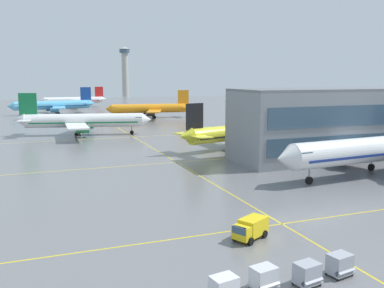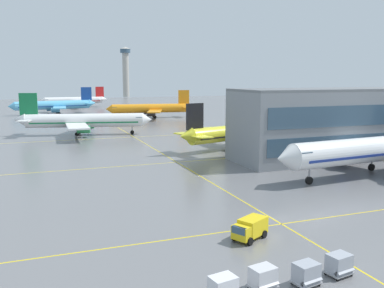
{
  "view_description": "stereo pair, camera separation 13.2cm",
  "coord_description": "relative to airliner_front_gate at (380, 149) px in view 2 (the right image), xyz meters",
  "views": [
    {
      "loc": [
        -25.51,
        -40.99,
        16.37
      ],
      "look_at": [
        -2.02,
        21.35,
        5.76
      ],
      "focal_mm": 39.46,
      "sensor_mm": 36.0,
      "label": 1
    },
    {
      "loc": [
        -25.39,
        -41.04,
        16.37
      ],
      "look_at": [
        -2.02,
        21.35,
        5.76
      ],
      "focal_mm": 39.46,
      "sensor_mm": 36.0,
      "label": 2
    }
  ],
  "objects": [
    {
      "name": "airliner_distant_taxiway",
      "position": [
        -32.94,
        183.73,
        -0.64
      ],
      "size": [
        35.46,
        30.67,
        11.05
      ],
      "color": "white",
      "rests_on": "ground"
    },
    {
      "name": "baggage_cart_row_leftmost",
      "position": [
        -41.55,
        -27.75,
        -3.41
      ],
      "size": [
        2.85,
        2.0,
        1.86
      ],
      "color": "#99999E",
      "rests_on": "ground"
    },
    {
      "name": "airliner_third_row",
      "position": [
        -41.06,
        68.41,
        -0.32
      ],
      "size": [
        38.2,
        32.49,
        11.98
      ],
      "color": "white",
      "rests_on": "ground"
    },
    {
      "name": "baggage_cart_row_second",
      "position": [
        -37.99,
        -27.38,
        -3.41
      ],
      "size": [
        2.85,
        2.0,
        1.86
      ],
      "color": "#99999E",
      "rests_on": "ground"
    },
    {
      "name": "airliner_far_left_stand",
      "position": [
        -9.67,
        111.29,
        -0.63
      ],
      "size": [
        35.6,
        30.45,
        11.07
      ],
      "color": "orange",
      "rests_on": "ground"
    },
    {
      "name": "ground_plane",
      "position": [
        -28.5,
        -13.07,
        -4.41
      ],
      "size": [
        600.0,
        600.0,
        0.0
      ],
      "primitive_type": "plane",
      "color": "slate"
    },
    {
      "name": "control_tower",
      "position": [
        18.28,
        294.0,
        19.05
      ],
      "size": [
        8.82,
        8.82,
        40.71
      ],
      "color": "#ADA89E",
      "rests_on": "ground"
    },
    {
      "name": "airliner_second_row",
      "position": [
        -9.43,
        32.62,
        -0.68
      ],
      "size": [
        34.44,
        29.4,
        10.92
      ],
      "color": "yellow",
      "rests_on": "ground"
    },
    {
      "name": "baggage_cart_row_middle",
      "position": [
        -34.42,
        -27.99,
        -3.41
      ],
      "size": [
        2.85,
        2.0,
        1.86
      ],
      "color": "#99999E",
      "rests_on": "ground"
    },
    {
      "name": "baggage_cart_row_fourth",
      "position": [
        -30.86,
        -27.53,
        -3.41
      ],
      "size": [
        2.85,
        2.0,
        1.86
      ],
      "color": "#99999E",
      "rests_on": "ground"
    },
    {
      "name": "service_truck_red_van",
      "position": [
        -34.0,
        -17.78,
        -3.23
      ],
      "size": [
        4.49,
        3.6,
        2.1
      ],
      "color": "yellow",
      "rests_on": "ground"
    },
    {
      "name": "taxiway_markings",
      "position": [
        -28.5,
        22.14,
        -4.41
      ],
      "size": [
        150.19,
        122.8,
        0.01
      ],
      "color": "yellow",
      "rests_on": "ground"
    },
    {
      "name": "airliner_front_gate",
      "position": [
        0.0,
        0.0,
        0.0
      ],
      "size": [
        41.58,
        35.75,
        12.92
      ],
      "color": "white",
      "rests_on": "ground"
    },
    {
      "name": "airliner_far_right_stand",
      "position": [
        -45.44,
        142.45,
        -0.39
      ],
      "size": [
        37.84,
        32.31,
        11.77
      ],
      "color": "#5BB7E5",
      "rests_on": "ground"
    }
  ]
}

